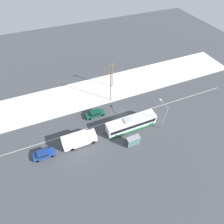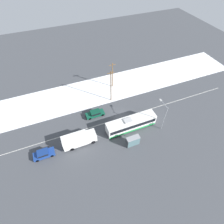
{
  "view_description": "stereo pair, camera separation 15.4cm",
  "coord_description": "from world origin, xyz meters",
  "px_view_note": "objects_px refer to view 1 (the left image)",
  "views": [
    {
      "loc": [
        -12.6,
        -24.44,
        32.54
      ],
      "look_at": [
        -2.11,
        1.49,
        1.4
      ],
      "focal_mm": 28.0,
      "sensor_mm": 36.0,
      "label": 1
    },
    {
      "loc": [
        -12.46,
        -24.5,
        32.54
      ],
      "look_at": [
        -2.11,
        1.49,
        1.4
      ],
      "focal_mm": 28.0,
      "sensor_mm": 36.0,
      "label": 2
    }
  ],
  "objects_px": {
    "box_truck": "(79,139)",
    "pedestrian_at_stop": "(130,139)",
    "sedan_car": "(95,113)",
    "streetlamp": "(164,113)",
    "parked_car_near_truck": "(44,154)",
    "city_bus": "(131,123)",
    "utility_pole_roadside": "(111,86)",
    "bus_shelter": "(134,141)",
    "utility_pole_snowlot": "(112,75)"
  },
  "relations": [
    {
      "from": "pedestrian_at_stop",
      "to": "bus_shelter",
      "type": "relative_size",
      "value": 0.58
    },
    {
      "from": "city_bus",
      "to": "parked_car_near_truck",
      "type": "bearing_deg",
      "value": 179.81
    },
    {
      "from": "bus_shelter",
      "to": "streetlamp",
      "type": "bearing_deg",
      "value": 15.53
    },
    {
      "from": "box_truck",
      "to": "parked_car_near_truck",
      "type": "distance_m",
      "value": 7.43
    },
    {
      "from": "box_truck",
      "to": "streetlamp",
      "type": "height_order",
      "value": "streetlamp"
    },
    {
      "from": "city_bus",
      "to": "utility_pole_snowlot",
      "type": "distance_m",
      "value": 15.58
    },
    {
      "from": "box_truck",
      "to": "pedestrian_at_stop",
      "type": "xyz_separation_m",
      "value": [
        10.22,
        -3.5,
        -0.63
      ]
    },
    {
      "from": "pedestrian_at_stop",
      "to": "streetlamp",
      "type": "bearing_deg",
      "value": 7.79
    },
    {
      "from": "parked_car_near_truck",
      "to": "utility_pole_snowlot",
      "type": "xyz_separation_m",
      "value": [
        21.02,
        15.23,
        3.23
      ]
    },
    {
      "from": "city_bus",
      "to": "bus_shelter",
      "type": "bearing_deg",
      "value": -109.46
    },
    {
      "from": "pedestrian_at_stop",
      "to": "utility_pole_roadside",
      "type": "relative_size",
      "value": 0.18
    },
    {
      "from": "parked_car_near_truck",
      "to": "utility_pole_roadside",
      "type": "height_order",
      "value": "utility_pole_roadside"
    },
    {
      "from": "utility_pole_snowlot",
      "to": "pedestrian_at_stop",
      "type": "bearing_deg",
      "value": -100.43
    },
    {
      "from": "utility_pole_roadside",
      "to": "utility_pole_snowlot",
      "type": "height_order",
      "value": "utility_pole_roadside"
    },
    {
      "from": "streetlamp",
      "to": "utility_pole_snowlot",
      "type": "distance_m",
      "value": 18.13
    },
    {
      "from": "parked_car_near_truck",
      "to": "bus_shelter",
      "type": "bearing_deg",
      "value": -13.98
    },
    {
      "from": "city_bus",
      "to": "bus_shelter",
      "type": "xyz_separation_m",
      "value": [
        -1.55,
        -4.38,
        0.12
      ]
    },
    {
      "from": "box_truck",
      "to": "parked_car_near_truck",
      "type": "xyz_separation_m",
      "value": [
        -7.38,
        -0.14,
        -0.83
      ]
    },
    {
      "from": "bus_shelter",
      "to": "city_bus",
      "type": "bearing_deg",
      "value": 70.54
    },
    {
      "from": "box_truck",
      "to": "pedestrian_at_stop",
      "type": "bearing_deg",
      "value": -18.93
    },
    {
      "from": "bus_shelter",
      "to": "utility_pole_roadside",
      "type": "bearing_deg",
      "value": 87.25
    },
    {
      "from": "box_truck",
      "to": "utility_pole_roadside",
      "type": "relative_size",
      "value": 0.77
    },
    {
      "from": "box_truck",
      "to": "sedan_car",
      "type": "distance_m",
      "value": 8.55
    },
    {
      "from": "parked_car_near_truck",
      "to": "utility_pole_roadside",
      "type": "distance_m",
      "value": 21.51
    },
    {
      "from": "parked_car_near_truck",
      "to": "bus_shelter",
      "type": "xyz_separation_m",
      "value": [
        17.87,
        -4.45,
        0.87
      ]
    },
    {
      "from": "parked_car_near_truck",
      "to": "utility_pole_snowlot",
      "type": "height_order",
      "value": "utility_pole_snowlot"
    },
    {
      "from": "pedestrian_at_stop",
      "to": "bus_shelter",
      "type": "height_order",
      "value": "bus_shelter"
    },
    {
      "from": "parked_car_near_truck",
      "to": "streetlamp",
      "type": "distance_m",
      "value": 26.22
    },
    {
      "from": "pedestrian_at_stop",
      "to": "bus_shelter",
      "type": "distance_m",
      "value": 1.31
    },
    {
      "from": "pedestrian_at_stop",
      "to": "utility_pole_roadside",
      "type": "bearing_deg",
      "value": 85.89
    },
    {
      "from": "parked_car_near_truck",
      "to": "bus_shelter",
      "type": "height_order",
      "value": "bus_shelter"
    },
    {
      "from": "sedan_car",
      "to": "utility_pole_snowlot",
      "type": "height_order",
      "value": "utility_pole_snowlot"
    },
    {
      "from": "parked_car_near_truck",
      "to": "bus_shelter",
      "type": "distance_m",
      "value": 18.44
    },
    {
      "from": "city_bus",
      "to": "utility_pole_snowlot",
      "type": "bearing_deg",
      "value": 84.01
    },
    {
      "from": "streetlamp",
      "to": "utility_pole_roadside",
      "type": "xyz_separation_m",
      "value": [
        -7.29,
        12.32,
        0.33
      ]
    },
    {
      "from": "box_truck",
      "to": "pedestrian_at_stop",
      "type": "relative_size",
      "value": 4.33
    },
    {
      "from": "city_bus",
      "to": "utility_pole_snowlot",
      "type": "relative_size",
      "value": 1.5
    },
    {
      "from": "city_bus",
      "to": "bus_shelter",
      "type": "relative_size",
      "value": 4.05
    },
    {
      "from": "box_truck",
      "to": "utility_pole_roadside",
      "type": "distance_m",
      "value": 15.3
    },
    {
      "from": "pedestrian_at_stop",
      "to": "utility_pole_snowlot",
      "type": "xyz_separation_m",
      "value": [
        3.42,
        18.59,
        3.02
      ]
    },
    {
      "from": "city_bus",
      "to": "pedestrian_at_stop",
      "type": "distance_m",
      "value": 3.8
    },
    {
      "from": "sedan_car",
      "to": "utility_pole_roadside",
      "type": "relative_size",
      "value": 0.49
    },
    {
      "from": "bus_shelter",
      "to": "utility_pole_snowlot",
      "type": "height_order",
      "value": "utility_pole_snowlot"
    },
    {
      "from": "sedan_car",
      "to": "pedestrian_at_stop",
      "type": "relative_size",
      "value": 2.74
    },
    {
      "from": "bus_shelter",
      "to": "streetlamp",
      "type": "relative_size",
      "value": 0.41
    },
    {
      "from": "city_bus",
      "to": "parked_car_near_truck",
      "type": "xyz_separation_m",
      "value": [
        -19.42,
        0.07,
        -0.75
      ]
    },
    {
      "from": "pedestrian_at_stop",
      "to": "bus_shelter",
      "type": "bearing_deg",
      "value": -76.25
    },
    {
      "from": "box_truck",
      "to": "streetlamp",
      "type": "distance_m",
      "value": 18.85
    },
    {
      "from": "parked_car_near_truck",
      "to": "utility_pole_roadside",
      "type": "relative_size",
      "value": 0.45
    },
    {
      "from": "sedan_car",
      "to": "box_truck",
      "type": "bearing_deg",
      "value": 48.54
    }
  ]
}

